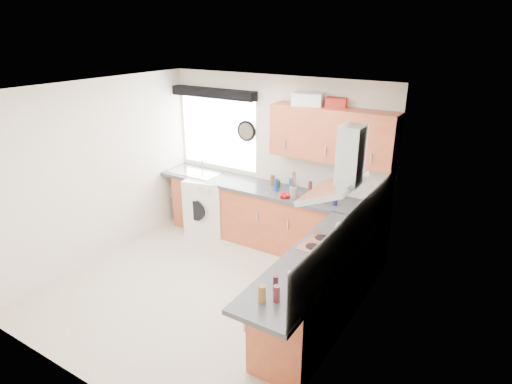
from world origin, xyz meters
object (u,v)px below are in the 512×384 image
Objects in this scene: extractor_hood at (342,172)px; upper_cabinets at (332,135)px; washing_machine at (208,204)px; oven at (325,284)px.

extractor_hood is 0.46× the size of upper_cabinets.
upper_cabinets reaches higher than washing_machine.
upper_cabinets is at bearing 116.13° from extractor_hood.
oven is at bearing -39.30° from washing_machine.
washing_machine is at bearing 157.07° from extractor_hood.
upper_cabinets is (-0.55, 1.32, 1.38)m from oven.
washing_machine is (-1.95, -0.23, -1.35)m from upper_cabinets.
upper_cabinets is 2.38m from washing_machine.
upper_cabinets is at bearing -8.96° from washing_machine.
upper_cabinets is (-0.65, 1.33, 0.03)m from extractor_hood.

